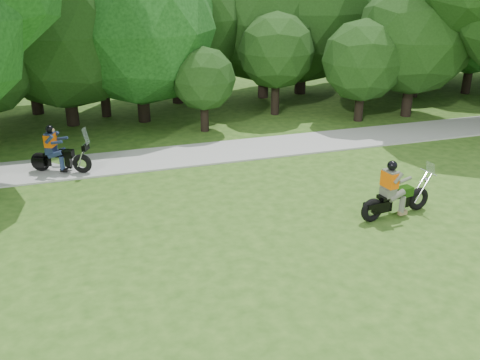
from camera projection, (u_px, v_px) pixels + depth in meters
ground at (383, 255)px, 12.41m from camera, size 100.00×100.00×0.00m
walkway at (266, 147)px, 19.46m from camera, size 60.00×2.20×0.06m
tree_line at (241, 22)px, 24.24m from camera, size 41.11×12.33×7.78m
chopper_motorcycle at (393, 196)px, 14.08m from camera, size 2.25×0.75×1.61m
touring_motorcycle at (56, 155)px, 16.93m from camera, size 1.92×1.20×1.55m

